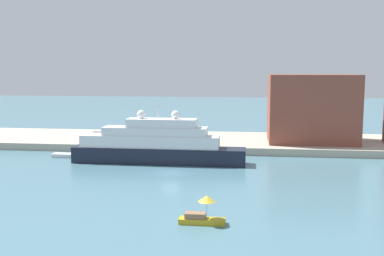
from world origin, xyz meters
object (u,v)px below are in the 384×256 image
at_px(small_motorboat, 202,214).
at_px(parked_car, 99,136).
at_px(person_figure, 111,140).
at_px(mooring_bollard, 174,143).
at_px(large_yacht, 156,145).
at_px(work_barge, 66,155).
at_px(harbor_building, 312,108).

bearing_deg(small_motorboat, parked_car, 120.14).
height_order(small_motorboat, person_figure, person_figure).
xyz_separation_m(person_figure, mooring_bollard, (12.78, -0.19, -0.34)).
relative_size(large_yacht, parked_car, 6.99).
bearing_deg(mooring_bollard, person_figure, 179.13).
bearing_deg(parked_car, small_motorboat, -59.86).
height_order(large_yacht, work_barge, large_yacht).
relative_size(small_motorboat, person_figure, 2.88).
bearing_deg(small_motorboat, harbor_building, 70.36).
xyz_separation_m(small_motorboat, harbor_building, (17.27, 48.38, 7.14)).
distance_m(small_motorboat, work_barge, 43.63).
relative_size(small_motorboat, work_barge, 1.00).
bearing_deg(parked_car, person_figure, -53.67).
distance_m(large_yacht, work_barge, 18.05).
bearing_deg(harbor_building, small_motorboat, -109.64).
distance_m(small_motorboat, parked_car, 53.52).
xyz_separation_m(small_motorboat, person_figure, (-22.40, 40.21, 1.12)).
relative_size(parked_car, mooring_bollard, 4.78).
relative_size(person_figure, mooring_bollard, 1.89).
xyz_separation_m(large_yacht, mooring_bollard, (1.51, 10.12, -1.22)).
bearing_deg(small_motorboat, mooring_bollard, 103.52).
bearing_deg(harbor_building, large_yacht, -146.93).
bearing_deg(small_motorboat, large_yacht, 110.42).
xyz_separation_m(work_barge, harbor_building, (45.99, 15.54, 7.90)).
bearing_deg(mooring_bollard, large_yacht, -98.49).
bearing_deg(person_figure, work_barge, -130.63).
distance_m(small_motorboat, mooring_bollard, 41.16).
bearing_deg(harbor_building, person_figure, -168.36).
height_order(large_yacht, small_motorboat, large_yacht).
distance_m(small_motorboat, harbor_building, 51.86).
bearing_deg(small_motorboat, work_barge, 131.18).
bearing_deg(mooring_bollard, harbor_building, 17.29).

